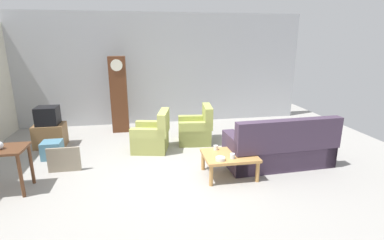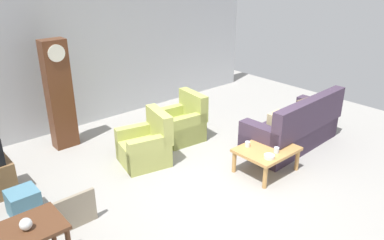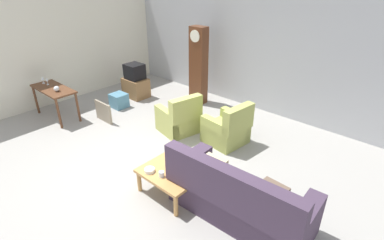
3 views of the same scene
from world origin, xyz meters
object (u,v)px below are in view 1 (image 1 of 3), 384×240
at_px(coffee_table_wood, 229,157).
at_px(tv_crt, 48,116).
at_px(armchair_olive_far, 196,130).
at_px(bowl_white_stacked, 220,159).
at_px(armchair_olive_near, 152,137).
at_px(cup_blue_rimmed, 232,156).
at_px(couch_floral, 280,149).
at_px(tv_stand_cabinet, 50,135).
at_px(storage_box_blue, 52,150).
at_px(grandfather_clock, 119,95).
at_px(framed_picture_leaning, 64,160).
at_px(cup_white_porcelain, 216,148).

relative_size(coffee_table_wood, tv_crt, 2.00).
distance_m(armchair_olive_far, bowl_white_stacked, 2.14).
bearing_deg(tv_crt, armchair_olive_near, -15.61).
relative_size(armchair_olive_far, cup_blue_rimmed, 10.00).
distance_m(couch_floral, cup_blue_rimmed, 1.22).
distance_m(armchair_olive_near, tv_crt, 2.50).
height_order(tv_stand_cabinet, tv_crt, tv_crt).
distance_m(tv_stand_cabinet, storage_box_blue, 0.81).
xyz_separation_m(grandfather_clock, cup_blue_rimmed, (2.12, -3.32, -0.55)).
bearing_deg(cup_blue_rimmed, storage_box_blue, 154.46).
xyz_separation_m(framed_picture_leaning, cup_white_porcelain, (2.86, -0.47, 0.23)).
bearing_deg(storage_box_blue, couch_floral, -14.82).
relative_size(couch_floral, armchair_olive_far, 2.32).
xyz_separation_m(armchair_olive_far, tv_crt, (-3.46, 0.33, 0.45)).
relative_size(tv_crt, bowl_white_stacked, 2.88).
height_order(tv_crt, storage_box_blue, tv_crt).
height_order(armchair_olive_far, coffee_table_wood, armchair_olive_far).
bearing_deg(coffee_table_wood, cup_blue_rimmed, -92.58).
bearing_deg(armchair_olive_near, storage_box_blue, -177.13).
height_order(armchair_olive_far, tv_stand_cabinet, armchair_olive_far).
xyz_separation_m(couch_floral, cup_blue_rimmed, (-1.13, -0.44, 0.12)).
height_order(storage_box_blue, cup_white_porcelain, cup_white_porcelain).
distance_m(couch_floral, armchair_olive_far, 2.15).
bearing_deg(bowl_white_stacked, coffee_table_wood, 44.23).
distance_m(framed_picture_leaning, cup_blue_rimmed, 3.19).
bearing_deg(cup_blue_rimmed, bowl_white_stacked, -169.71).
distance_m(framed_picture_leaning, bowl_white_stacked, 2.98).
bearing_deg(bowl_white_stacked, grandfather_clock, 119.30).
relative_size(couch_floral, grandfather_clock, 1.05).
height_order(cup_white_porcelain, cup_blue_rimmed, cup_blue_rimmed).
height_order(armchair_olive_near, tv_crt, tv_crt).
relative_size(coffee_table_wood, grandfather_clock, 0.47).
height_order(tv_crt, framed_picture_leaning, tv_crt).
bearing_deg(coffee_table_wood, armchair_olive_near, 130.54).
distance_m(tv_stand_cabinet, framed_picture_leaning, 1.64).
xyz_separation_m(couch_floral, cup_white_porcelain, (-1.31, 0.01, 0.12)).
height_order(armchair_olive_far, bowl_white_stacked, armchair_olive_far).
distance_m(armchair_olive_near, grandfather_clock, 1.89).
height_order(tv_crt, cup_white_porcelain, tv_crt).
relative_size(grandfather_clock, tv_crt, 4.25).
bearing_deg(coffee_table_wood, cup_white_porcelain, 127.25).
xyz_separation_m(tv_stand_cabinet, tv_crt, (0.00, 0.00, 0.48)).
bearing_deg(coffee_table_wood, bowl_white_stacked, -135.77).
relative_size(tv_crt, framed_picture_leaning, 0.80).
xyz_separation_m(armchair_olive_far, grandfather_clock, (-1.88, 1.23, 0.72)).
height_order(coffee_table_wood, storage_box_blue, coffee_table_wood).
distance_m(grandfather_clock, framed_picture_leaning, 2.70).
relative_size(grandfather_clock, tv_stand_cabinet, 3.00).
height_order(coffee_table_wood, grandfather_clock, grandfather_clock).
xyz_separation_m(tv_stand_cabinet, cup_white_porcelain, (3.52, -1.97, 0.20)).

